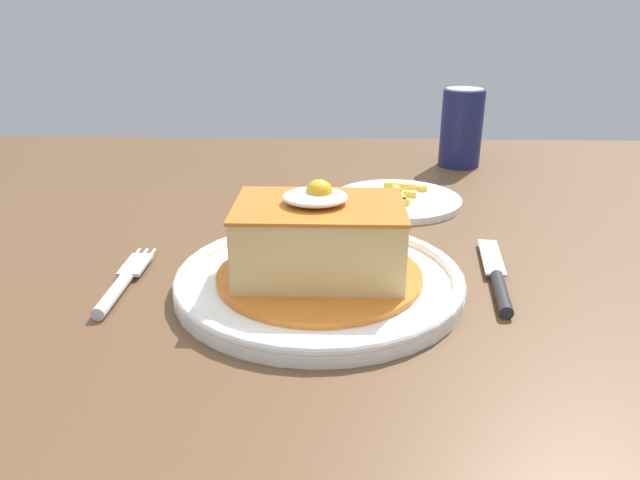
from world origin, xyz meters
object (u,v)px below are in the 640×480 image
Objects in this scene: main_plate at (319,279)px; side_plate_fries at (396,200)px; knife at (498,282)px; soda_can at (461,128)px; fork at (121,284)px.

side_plate_fries is (0.09, 0.25, -0.00)m from main_plate.
main_plate is 0.17m from knife.
knife is at bearing -73.41° from side_plate_fries.
main_plate is 0.50m from soda_can.
main_plate is 0.18m from fork.
side_plate_fries is at bearing 106.59° from knife.
main_plate reaches higher than knife.
soda_can is at bearing 64.85° from main_plate.
fork is at bearing -130.50° from soda_can.
knife is at bearing 2.57° from fork.
fork is at bearing -177.43° from knife.
side_plate_fries is (-0.12, -0.20, -0.06)m from soda_can.
side_plate_fries is at bearing -120.64° from soda_can.
soda_can is at bearing 84.14° from knife.
main_plate reaches higher than side_plate_fries.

